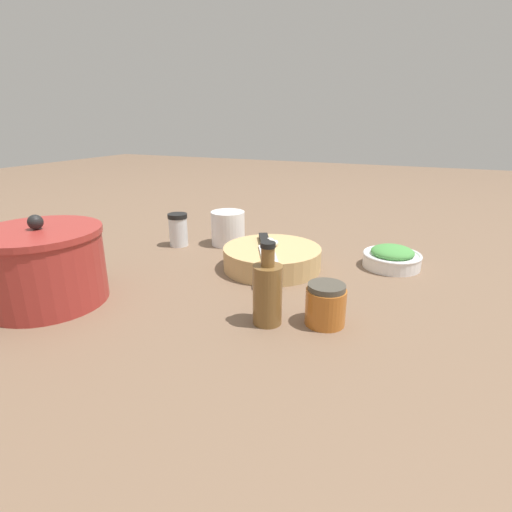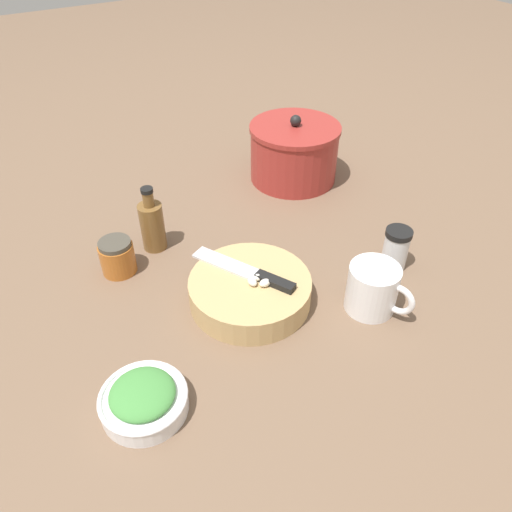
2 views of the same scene
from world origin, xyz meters
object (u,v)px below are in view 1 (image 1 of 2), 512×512
Objects in this scene: chef_knife at (266,247)px; stock_pot at (44,266)px; oil_bottle at (267,292)px; garlic_cloves at (271,242)px; coffee_mug at (228,228)px; honey_jar at (326,305)px; cutting_board at (272,258)px; spice_jar at (178,230)px; herb_bowl at (392,257)px.

stock_pot is (0.33, 0.33, 0.02)m from chef_knife.
chef_knife is at bearing -67.27° from oil_bottle.
garlic_cloves is at bearing -69.49° from oil_bottle.
oil_bottle is at bearing 125.61° from coffee_mug.
honey_jar is 0.54m from stock_pot.
cutting_board is 3.13× the size of honey_jar.
stock_pot reaches higher than honey_jar.
honey_jar is (-0.50, 0.28, -0.01)m from spice_jar.
garlic_cloves reaches higher than herb_bowl.
coffee_mug is at bearing -43.31° from honey_jar.
cutting_board is 0.49m from stock_pot.
garlic_cloves is 0.29m from oil_bottle.
chef_knife is at bearing 164.91° from spice_jar.
garlic_cloves is 0.30m from herb_bowl.
herb_bowl is at bearing 178.71° from coffee_mug.
chef_knife is at bearing -134.91° from stock_pot.
herb_bowl is at bearing -154.79° from cutting_board.
spice_jar is at bearing -93.93° from stock_pot.
chef_knife is 2.79× the size of honey_jar.
chef_knife is 1.40× the size of oil_bottle.
garlic_cloves is at bearing -115.23° from chef_knife.
stock_pot reaches higher than garlic_cloves.
oil_bottle is at bearing 110.51° from garlic_cloves.
garlic_cloves reaches higher than cutting_board.
coffee_mug is (0.45, -0.01, 0.02)m from herb_bowl.
honey_jar is (-0.37, 0.35, -0.01)m from coffee_mug.
chef_knife is at bearing 63.36° from cutting_board.
garlic_cloves is 0.22m from coffee_mug.
stock_pot is (0.34, 0.35, 0.05)m from cutting_board.
spice_jar reaches higher than chef_knife.
coffee_mug is (0.18, -0.12, -0.01)m from garlic_cloves.
coffee_mug is 0.55× the size of stock_pot.
spice_jar is (0.30, -0.08, -0.01)m from chef_knife.
spice_jar reaches higher than herb_bowl.
chef_knife is at bearing 91.92° from garlic_cloves.
cutting_board is 1.69× the size of herb_bowl.
oil_bottle reaches higher than chef_knife.
chef_knife is at bearing 27.38° from herb_bowl.
stock_pot is at bearing 47.79° from garlic_cloves.
cutting_board is at bearing -49.53° from honey_jar.
herb_bowl is 1.85× the size of honey_jar.
spice_jar is (0.58, 0.06, 0.02)m from herb_bowl.
stock_pot is (0.53, 0.13, 0.04)m from honey_jar.
coffee_mug is 0.51m from stock_pot.
cutting_board is 0.27m from oil_bottle.
stock_pot is at bearing 13.87° from honey_jar.
honey_jar is (0.08, 0.34, 0.01)m from herb_bowl.
spice_jar is (0.31, -0.06, 0.02)m from cutting_board.
cutting_board is at bearing 25.21° from herb_bowl.
coffee_mug is at bearing -35.57° from cutting_board.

